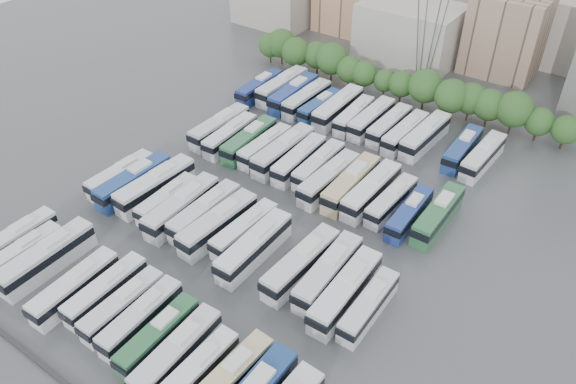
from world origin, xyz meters
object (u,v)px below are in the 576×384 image
Objects in this scene: bus_r2_s3 at (249,140)px; bus_r3_s10 at (425,136)px; bus_r3_s4 at (320,106)px; bus_r3_s13 at (483,156)px; bus_r1_s12 at (346,291)px; bus_r2_s5 at (283,151)px; bus_r1_s4 at (182,207)px; bus_r3_s5 at (338,108)px; bus_r2_s8 at (329,179)px; bus_r3_s9 at (405,133)px; bus_r0_s0 at (16,240)px; bus_r1_s2 at (155,185)px; bus_r1_s11 at (328,272)px; bus_r2_s9 at (351,183)px; bus_r0_s4 at (75,287)px; bus_r3_s12 at (462,149)px; bus_r2_s12 at (409,214)px; bus_r3_s1 at (282,86)px; bus_r1_s8 at (254,247)px; bus_r0_s6 at (123,305)px; bus_r2_s6 at (299,160)px; bus_r3_s7 at (371,118)px; bus_r0_s11 at (229,379)px; bus_r1_s6 at (218,224)px; bus_r3_s3 at (307,99)px; bus_r2_s7 at (319,165)px; bus_r1_s1 at (134,181)px; bus_r0_s5 at (106,290)px; bus_r2_s1 at (219,127)px; bus_r0_s8 at (158,336)px; bus_r1_s10 at (301,263)px; bus_r3_s6 at (354,115)px; bus_r3_s8 at (389,125)px; bus_r0_s1 at (22,254)px; bus_r2_s13 at (438,214)px; bus_r2_s2 at (230,135)px; bus_r0_s10 at (197,372)px; bus_r2_s10 at (371,191)px; bus_r1_s13 at (369,306)px; bus_r2_s4 at (265,146)px; bus_r2_s11 at (391,201)px; bus_r3_s0 at (259,87)px; bus_r0_s9 at (177,353)px; bus_r3_s2 at (294,94)px.

bus_r3_s10 reaches higher than bus_r2_s3.
bus_r3_s13 is at bearing 3.97° from bus_r3_s4.
bus_r1_s12 is 0.98× the size of bus_r2_s5.
bus_r1_s4 is 0.99× the size of bus_r3_s5.
bus_r3_s9 is (3.43, 18.55, -0.10)m from bus_r2_s8.
bus_r0_s0 is 19.73m from bus_r1_s2.
bus_r2_s9 is (-6.86, 17.22, 0.05)m from bus_r1_s11.
bus_r0_s4 is 1.01× the size of bus_r3_s12.
bus_r2_s12 is at bearing -68.66° from bus_r3_s10.
bus_r1_s8 is at bearing -57.96° from bus_r3_s1.
bus_r0_s6 is (6.72, 1.42, -0.12)m from bus_r0_s4.
bus_r2_s6 is (9.86, 0.07, -0.02)m from bus_r2_s3.
bus_r0_s11 is at bearing -75.79° from bus_r3_s7.
bus_r3_s3 is at bearing 108.07° from bus_r1_s6.
bus_r2_s7 reaches higher than bus_r0_s0.
bus_r1_s4 is at bearing -0.16° from bus_r1_s1.
bus_r2_s8 is 23.45m from bus_r3_s12.
bus_r0_s5 is 38.16m from bus_r2_s1.
bus_r3_s9 is (13.48, -0.54, -0.19)m from bus_r3_s5.
bus_r0_s11 is at bearing 0.24° from bus_r0_s8.
bus_r1_s10 is at bearing -74.16° from bus_r3_s7.
bus_r2_s9 is at bearing -64.00° from bus_r3_s6.
bus_r0_s4 is 0.92× the size of bus_r1_s8.
bus_r0_s4 is at bearing -147.19° from bus_r1_s12.
bus_r2_s5 reaches higher than bus_r1_s1.
bus_r2_s3 reaches higher than bus_r3_s8.
bus_r0_s1 is 0.89× the size of bus_r2_s13.
bus_r2_s2 is (-0.24, 17.20, -0.23)m from bus_r1_s2.
bus_r2_s2 is at bearing 126.69° from bus_r0_s10.
bus_r2_s10 reaches higher than bus_r2_s6.
bus_r3_s6 is (16.73, 54.61, 0.07)m from bus_r0_s1.
bus_r0_s10 is 0.84× the size of bus_r2_s10.
bus_r3_s1 reaches higher than bus_r3_s7.
bus_r0_s8 is 0.92× the size of bus_r3_s8.
bus_r1_s1 is 39.76m from bus_r1_s13.
bus_r1_s2 is at bearing 79.52° from bus_r0_s1.
bus_r3_s7 reaches higher than bus_r0_s5.
bus_r0_s6 is at bearing -78.21° from bus_r2_s4.
bus_r3_s1 is 23.16m from bus_r3_s8.
bus_r3_s8 is at bearing 120.70° from bus_r2_s11.
bus_r3_s1 is at bearing 136.84° from bus_r2_s7.
bus_r3_s0 is (-29.86, 16.74, -0.17)m from bus_r2_s9.
bus_r0_s8 is 0.96× the size of bus_r2_s4.
bus_r2_s6 is 18.80m from bus_r3_s8.
bus_r1_s12 reaches higher than bus_r3_s10.
bus_r2_s10 is at bearing -2.17° from bus_r2_s2.
bus_r3_s13 reaches higher than bus_r0_s9.
bus_r0_s0 is at bearing -91.13° from bus_r3_s0.
bus_r2_s5 is at bearing 173.56° from bus_r2_s12.
bus_r3_s2 reaches higher than bus_r3_s3.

